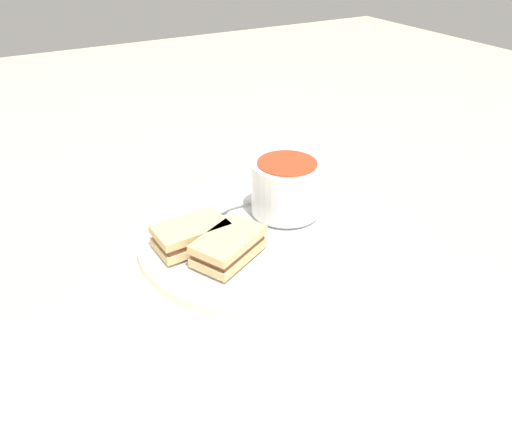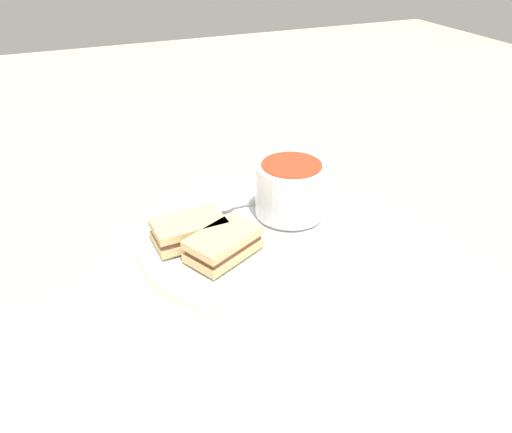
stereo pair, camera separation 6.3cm
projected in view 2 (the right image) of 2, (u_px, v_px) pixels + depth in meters
ground_plane at (256, 241)px, 0.65m from camera, size 2.40×2.40×0.00m
plate at (256, 235)px, 0.65m from camera, size 0.30×0.30×0.02m
soup_bowl at (291, 189)px, 0.66m from camera, size 0.09×0.09×0.07m
spoon at (228, 205)px, 0.69m from camera, size 0.11×0.02×0.01m
sandwich_half_near at (189, 230)px, 0.62m from camera, size 0.09×0.06×0.03m
sandwich_half_far at (224, 244)px, 0.59m from camera, size 0.10×0.09×0.03m
menu_sheet at (476, 431)px, 0.41m from camera, size 0.29×0.35×0.00m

